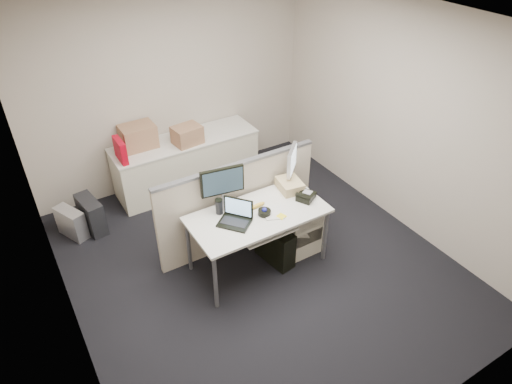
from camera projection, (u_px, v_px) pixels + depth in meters
floor at (258, 263)px, 5.31m from camera, size 4.00×4.50×0.01m
ceiling at (259, 24)px, 3.76m from camera, size 4.00×4.50×0.01m
wall_back at (170, 89)px, 6.11m from camera, size 4.00×0.02×2.70m
wall_front at (439, 318)px, 2.96m from camera, size 4.00×0.02×2.70m
wall_left at (47, 231)px, 3.68m from camera, size 0.02×4.50×2.70m
wall_right at (402, 118)px, 5.39m from camera, size 0.02×4.50×2.70m
desk at (258, 218)px, 4.93m from camera, size 1.50×0.75×0.73m
keyboard_tray at (267, 230)px, 4.83m from camera, size 0.62×0.32×0.02m
drawer_pedestal at (295, 224)px, 5.39m from camera, size 0.40×0.55×0.65m
cubicle_partition at (238, 206)px, 5.30m from camera, size 2.00×0.06×1.10m
back_counter at (187, 163)px, 6.45m from camera, size 2.00×0.60×0.72m
monitor_main at (222, 187)px, 4.87m from camera, size 0.50×0.26×0.48m
monitor_small at (291, 166)px, 5.26m from camera, size 0.39×0.39×0.45m
laptop at (234, 214)px, 4.68m from camera, size 0.39×0.40×0.24m
trackball at (264, 212)px, 4.86m from camera, size 0.14×0.14×0.05m
desk_phone at (306, 196)px, 5.09m from camera, size 0.26×0.25×0.07m
paper_stack at (274, 212)px, 4.89m from camera, size 0.28×0.31×0.01m
sticky_pad at (281, 216)px, 4.84m from camera, size 0.10×0.10×0.01m
travel_mug at (219, 207)px, 4.85m from camera, size 0.10×0.10×0.17m
banana at (258, 205)px, 4.97m from camera, size 0.20×0.07×0.04m
cellphone at (244, 215)px, 4.86m from camera, size 0.07×0.11×0.01m
manila_folders at (290, 185)px, 5.23m from camera, size 0.29×0.35×0.12m
keyboard at (269, 225)px, 4.86m from camera, size 0.45×0.17×0.02m
pc_tower_desk at (275, 245)px, 5.23m from camera, size 0.27×0.52×0.46m
pc_tower_spare_dark at (91, 215)px, 5.70m from camera, size 0.26×0.50×0.44m
pc_tower_spare_silver at (71, 223)px, 5.61m from camera, size 0.32×0.44×0.38m
cardboard_box_left at (138, 137)px, 5.99m from camera, size 0.44×0.34×0.33m
cardboard_box_right at (187, 136)px, 6.09m from camera, size 0.40×0.33×0.26m
red_binder at (121, 151)px, 5.71m from camera, size 0.08×0.33×0.31m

